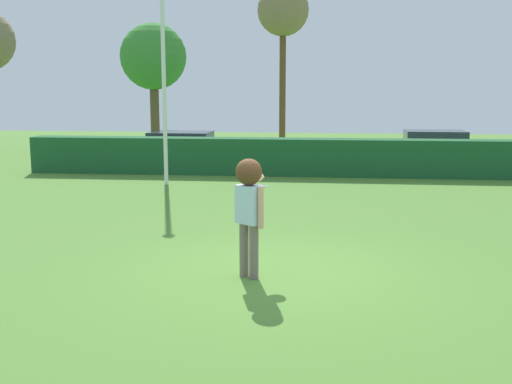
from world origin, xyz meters
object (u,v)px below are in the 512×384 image
person (249,199)px  frisbee (261,186)px  willow_tree (283,13)px  parked_car_blue (181,147)px  lamppost (163,65)px  birch_tree (153,58)px  parked_car_silver (435,145)px

person → frisbee: size_ratio=6.95×
person → willow_tree: size_ratio=0.24×
parked_car_blue → willow_tree: (3.21, 7.85, 5.64)m
lamppost → frisbee: bearing=-66.3°
parked_car_blue → birch_tree: 6.43m
frisbee → parked_car_blue: size_ratio=0.06×
person → parked_car_blue: person is taller
frisbee → lamppost: 9.32m
person → birch_tree: birch_tree is taller
frisbee → parked_car_silver: 15.31m
frisbee → birch_tree: 19.03m
birch_tree → willow_tree: (5.52, 2.94, 2.19)m
frisbee → willow_tree: (-1.01, 20.59, 4.99)m
willow_tree → lamppost: bearing=-102.1°
person → parked_car_blue: size_ratio=0.43×
lamppost → parked_car_blue: lamppost is taller
frisbee → parked_car_silver: size_ratio=0.06×
willow_tree → parked_car_blue: bearing=-112.2°
lamppost → parked_car_blue: (-0.57, 4.44, -2.80)m
birch_tree → willow_tree: bearing=28.0°
person → frisbee: person is taller
parked_car_blue → birch_tree: bearing=115.2°
frisbee → birch_tree: size_ratio=0.05×
birch_tree → willow_tree: willow_tree is taller
frisbee → lamppost: (-3.65, 8.30, 2.15)m
parked_car_silver → birch_tree: birch_tree is taller
parked_car_blue → birch_tree: (-2.31, 4.91, 3.45)m
parked_car_blue → person: bearing=-72.8°
person → lamppost: 9.70m
frisbee → birch_tree: (-6.53, 17.66, 2.81)m
person → parked_car_blue: (-4.09, 13.18, -0.53)m
lamppost → willow_tree: bearing=77.9°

